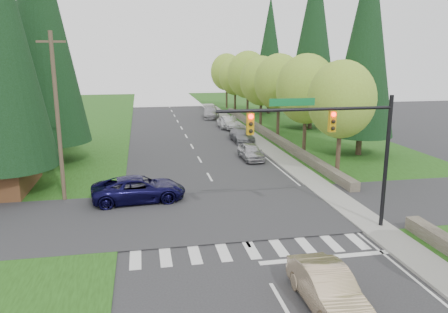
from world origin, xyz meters
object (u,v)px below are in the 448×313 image
object	(u,v)px
sedan_champagne	(328,289)
parked_car_d	(225,123)
parked_car_e	(211,113)
suv_navy	(139,189)
parked_car_a	(251,152)
parked_car_b	(242,135)
parked_car_c	(229,123)

from	to	relation	value
sedan_champagne	parked_car_d	world-z (taller)	sedan_champagne
parked_car_e	suv_navy	bearing A→B (deg)	-98.18
parked_car_a	parked_car_e	xyz separation A→B (m)	(0.63, 25.06, 0.07)
suv_navy	parked_car_b	size ratio (longest dim) A/B	1.20
parked_car_a	suv_navy	bearing A→B (deg)	-136.41
suv_navy	parked_car_d	distance (m)	27.56
suv_navy	parked_car_e	bearing A→B (deg)	-20.88
parked_car_a	parked_car_c	xyz separation A→B (m)	(1.33, 15.80, 0.04)
parked_car_c	parked_car_d	bearing A→B (deg)	120.35
parked_car_c	parked_car_e	distance (m)	9.29
sedan_champagne	parked_car_c	xyz separation A→B (m)	(4.12, 37.82, -0.00)
sedan_champagne	parked_car_a	xyz separation A→B (m)	(2.80, 22.02, -0.04)
parked_car_e	parked_car_c	bearing A→B (deg)	-77.75
parked_car_a	parked_car_d	size ratio (longest dim) A/B	1.06
parked_car_c	parked_car_d	world-z (taller)	parked_car_c
suv_navy	parked_car_a	xyz separation A→B (m)	(9.29, 9.18, -0.09)
suv_navy	parked_car_b	bearing A→B (deg)	-36.13
sedan_champagne	parked_car_e	size ratio (longest dim) A/B	0.85
parked_car_e	parked_car_a	bearing A→B (deg)	-83.47
sedan_champagne	parked_car_b	size ratio (longest dim) A/B	0.95
sedan_champagne	parked_car_c	world-z (taller)	sedan_champagne
suv_navy	parked_car_c	world-z (taller)	suv_navy
parked_car_d	parked_car_a	bearing A→B (deg)	-93.81
parked_car_b	parked_car_d	bearing A→B (deg)	89.61
parked_car_b	sedan_champagne	bearing A→B (deg)	-98.14
parked_car_a	parked_car_b	bearing A→B (deg)	81.60
parked_car_d	parked_car_e	distance (m)	8.65
parked_car_a	sedan_champagne	bearing A→B (deg)	-98.32
sedan_champagne	parked_car_d	size ratio (longest dim) A/B	1.16
suv_navy	parked_car_b	world-z (taller)	suv_navy
parked_car_b	parked_car_e	distance (m)	17.43
parked_car_b	parked_car_e	bearing A→B (deg)	90.28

